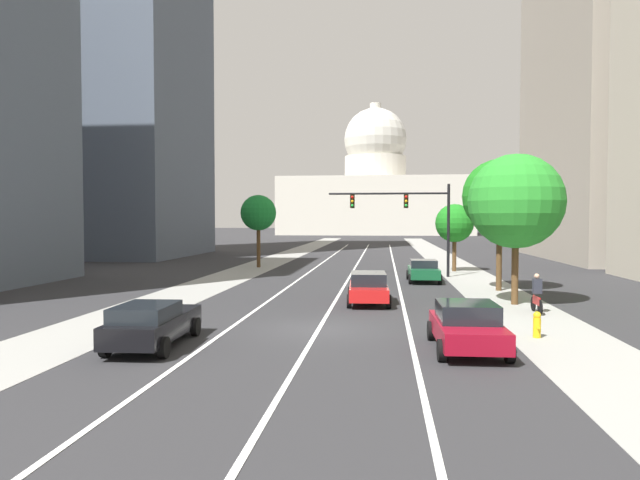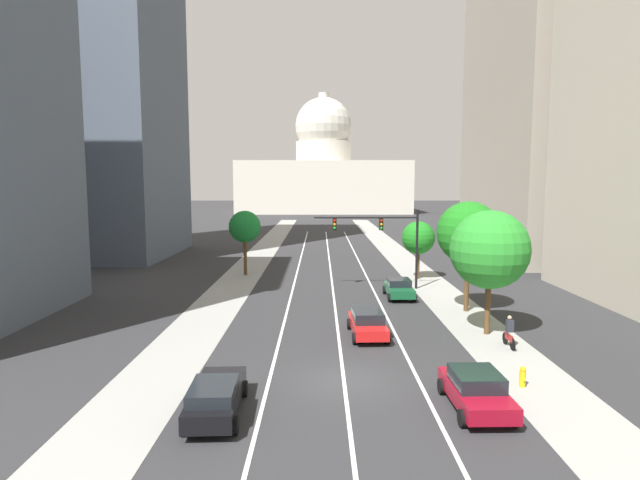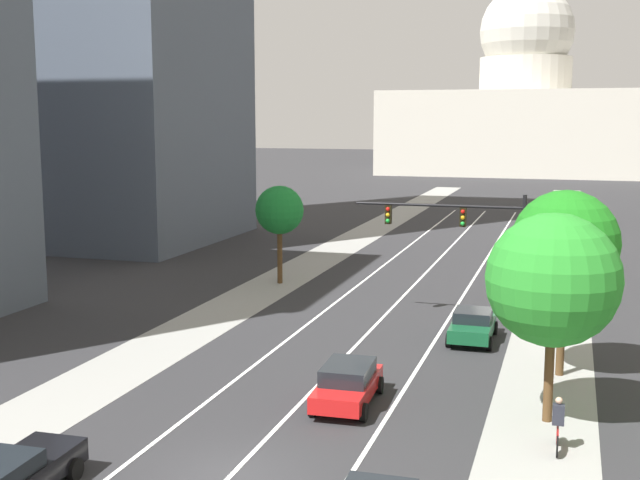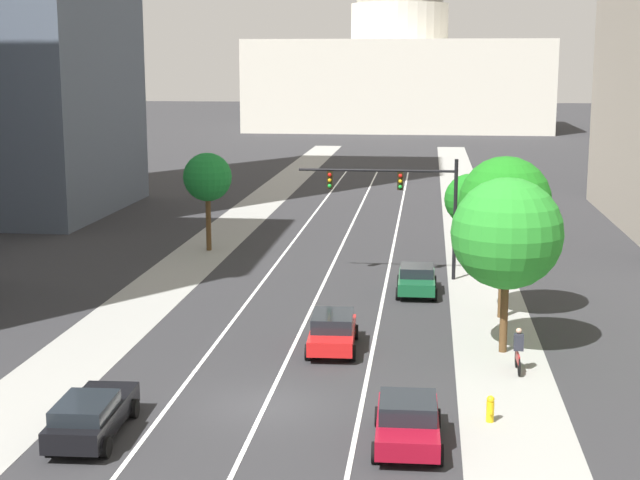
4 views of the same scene
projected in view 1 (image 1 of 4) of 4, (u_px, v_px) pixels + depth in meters
ground_plane at (361, 257)px, 60.67m from camera, size 400.00×400.00×0.00m
sidewalk_left at (275, 260)px, 56.64m from camera, size 3.65×130.00×0.01m
sidewalk_right at (447, 261)px, 54.77m from camera, size 3.65×130.00×0.01m
lane_stripe_left at (314, 269)px, 46.14m from camera, size 0.16×90.00×0.01m
lane_stripe_center at (354, 269)px, 45.77m from camera, size 0.16×90.00×0.01m
lane_stripe_right at (395, 270)px, 45.41m from camera, size 0.16×90.00×0.01m
capitol_building at (375, 192)px, 154.39m from camera, size 50.17×27.53×35.43m
car_green at (423, 270)px, 36.76m from camera, size 2.06×4.14×1.44m
car_crimson at (467, 326)px, 17.53m from camera, size 2.19×4.29×1.49m
car_red at (368, 287)px, 27.32m from camera, size 2.16×4.42×1.50m
car_black at (152, 323)px, 18.04m from camera, size 2.13×4.78×1.44m
traffic_signal_mast at (409, 211)px, 40.07m from camera, size 8.54×0.39×6.54m
fire_hydrant at (537, 324)px, 19.38m from camera, size 0.26×0.35×0.91m
cyclist at (537, 294)px, 24.48m from camera, size 0.36×1.70×1.72m
street_tree_mid_right at (500, 196)px, 32.07m from camera, size 4.20×4.20×7.47m
street_tree_near_left at (258, 213)px, 47.73m from camera, size 3.00×3.00×6.11m
street_tree_near_right at (455, 223)px, 44.13m from camera, size 2.98×2.98×5.25m
street_tree_far_right at (516, 201)px, 26.82m from camera, size 4.48×4.48×7.16m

